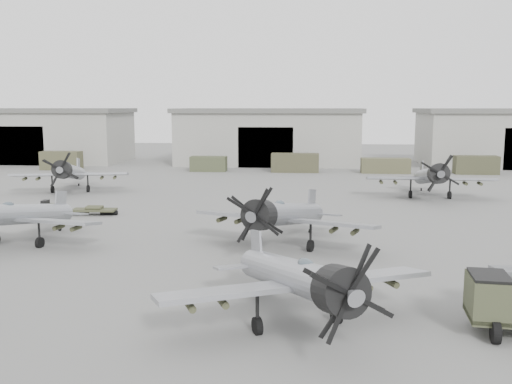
% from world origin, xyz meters
% --- Properties ---
extents(ground, '(220.00, 220.00, 0.00)m').
position_xyz_m(ground, '(0.00, 0.00, 0.00)').
color(ground, '#575755').
rests_on(ground, ground).
extents(hangar_left, '(29.00, 14.80, 8.70)m').
position_xyz_m(hangar_left, '(-38.00, 61.96, 4.37)').
color(hangar_left, gray).
rests_on(hangar_left, ground).
extents(hangar_center, '(29.00, 14.80, 8.70)m').
position_xyz_m(hangar_center, '(0.00, 61.96, 4.37)').
color(hangar_center, gray).
rests_on(hangar_center, ground).
extents(support_truck_1, '(5.66, 2.20, 2.64)m').
position_xyz_m(support_truck_1, '(-29.02, 50.00, 1.32)').
color(support_truck_1, '#44442D').
rests_on(support_truck_1, ground).
extents(support_truck_3, '(5.02, 2.20, 2.08)m').
position_xyz_m(support_truck_3, '(-7.62, 50.00, 1.04)').
color(support_truck_3, '#3E442C').
rests_on(support_truck_3, ground).
extents(support_truck_4, '(6.54, 2.20, 2.60)m').
position_xyz_m(support_truck_4, '(4.48, 50.00, 1.30)').
color(support_truck_4, '#3D3C28').
rests_on(support_truck_4, ground).
extents(support_truck_5, '(6.56, 2.20, 2.03)m').
position_xyz_m(support_truck_5, '(16.79, 50.00, 1.02)').
color(support_truck_5, '#49482F').
rests_on(support_truck_5, ground).
extents(support_truck_6, '(5.68, 2.20, 2.45)m').
position_xyz_m(support_truck_6, '(28.79, 50.00, 1.23)').
color(support_truck_6, '#3A3B26').
rests_on(support_truck_6, ground).
extents(aircraft_near_1, '(11.45, 10.39, 4.70)m').
position_xyz_m(aircraft_near_1, '(6.00, -6.27, 2.14)').
color(aircraft_near_1, '#96989E').
rests_on(aircraft_near_1, ground).
extents(aircraft_mid_1, '(11.41, 10.27, 4.53)m').
position_xyz_m(aircraft_mid_1, '(-12.65, 6.07, 2.06)').
color(aircraft_mid_1, '#94979C').
rests_on(aircraft_mid_1, ground).
extents(aircraft_mid_2, '(12.01, 10.84, 4.84)m').
position_xyz_m(aircraft_mid_2, '(4.74, 7.01, 2.20)').
color(aircraft_mid_2, gray).
rests_on(aircraft_mid_2, ground).
extents(aircraft_far_0, '(12.22, 11.00, 4.85)m').
position_xyz_m(aircraft_far_0, '(-18.77, 28.96, 2.21)').
color(aircraft_far_0, '#979A9F').
rests_on(aircraft_far_0, ground).
extents(aircraft_far_1, '(12.45, 11.20, 4.99)m').
position_xyz_m(aircraft_far_1, '(18.34, 28.34, 2.27)').
color(aircraft_far_1, gray).
rests_on(aircraft_far_1, ground).
extents(tug_trailer, '(6.31, 1.53, 1.26)m').
position_xyz_m(tug_trailer, '(-13.80, 16.93, 0.47)').
color(tug_trailer, '#3A3C27').
rests_on(tug_trailer, ground).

